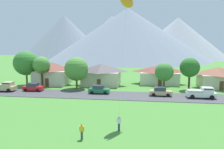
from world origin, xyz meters
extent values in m
cube|color=#424247|center=(0.00, 29.13, 0.04)|extent=(160.00, 7.46, 0.08)
cone|color=#8E939E|center=(-21.32, 170.03, 17.33)|extent=(72.08, 72.08, 34.67)
cone|color=slate|center=(-57.83, 156.57, 17.00)|extent=(71.67, 71.67, 33.99)
cone|color=#8E939E|center=(31.13, 163.18, 15.69)|extent=(75.36, 75.36, 31.39)
cone|color=slate|center=(-5.87, 137.90, 17.58)|extent=(108.03, 108.03, 35.17)
cube|color=beige|center=(-18.18, 39.90, 1.79)|extent=(8.28, 7.17, 3.58)
pyramid|color=brown|center=(-18.18, 39.90, 4.57)|extent=(8.94, 7.75, 1.97)
cube|color=brown|center=(-18.18, 36.29, 1.00)|extent=(0.90, 0.06, 2.00)
cube|color=beige|center=(8.69, 44.31, 1.54)|extent=(9.55, 7.14, 3.07)
pyramid|color=brown|center=(8.69, 44.31, 3.92)|extent=(10.32, 7.71, 1.69)
cube|color=brown|center=(8.69, 40.72, 1.00)|extent=(0.90, 0.06, 2.00)
cube|color=beige|center=(-5.62, 40.27, 1.71)|extent=(8.96, 7.07, 3.41)
pyramid|color=#564C51|center=(-5.62, 40.27, 4.35)|extent=(9.68, 7.64, 1.88)
cube|color=brown|center=(-5.62, 36.71, 1.00)|extent=(0.90, 0.06, 2.00)
cube|color=beige|center=(21.72, 40.75, 1.55)|extent=(7.78, 6.50, 3.11)
pyramid|color=brown|center=(21.72, 40.75, 3.96)|extent=(8.40, 7.02, 1.71)
cube|color=brown|center=(21.72, 37.48, 1.00)|extent=(0.90, 0.06, 2.00)
cylinder|color=brown|center=(-23.85, 37.26, 1.64)|extent=(0.44, 0.44, 3.28)
sphere|color=#33752D|center=(-23.85, 37.26, 5.52)|extent=(5.97, 5.97, 5.97)
cylinder|color=brown|center=(9.08, 35.21, 1.31)|extent=(0.44, 0.44, 2.63)
sphere|color=#3D7F33|center=(9.08, 35.21, 4.12)|extent=(3.99, 3.99, 3.99)
cylinder|color=brown|center=(-10.36, 34.83, 1.26)|extent=(0.44, 0.44, 2.51)
sphere|color=#4C8938|center=(-10.36, 34.83, 4.53)|extent=(5.37, 5.37, 5.37)
cylinder|color=#4C3823|center=(-19.25, 36.02, 1.84)|extent=(0.44, 0.44, 3.69)
sphere|color=#4C8938|center=(-19.25, 36.02, 5.21)|extent=(4.06, 4.06, 4.06)
cylinder|color=#4C3823|center=(14.65, 36.77, 1.71)|extent=(0.44, 0.44, 3.43)
sphere|color=#286623|center=(14.65, 36.77, 5.02)|extent=(4.25, 4.25, 4.25)
cube|color=tan|center=(7.98, 29.98, 0.68)|extent=(4.23, 1.88, 0.80)
cube|color=#2D3847|center=(7.83, 29.99, 1.42)|extent=(2.23, 1.62, 0.68)
cylinder|color=black|center=(9.35, 30.88, 0.40)|extent=(0.64, 0.25, 0.64)
cylinder|color=black|center=(9.31, 29.04, 0.40)|extent=(0.64, 0.25, 0.64)
cylinder|color=black|center=(6.65, 30.93, 0.40)|extent=(0.64, 0.25, 0.64)
cylinder|color=black|center=(6.61, 29.09, 0.40)|extent=(0.64, 0.25, 0.64)
cube|color=red|center=(-18.78, 30.85, 0.68)|extent=(4.21, 1.82, 0.80)
cube|color=#2D3847|center=(-18.93, 30.85, 1.42)|extent=(2.21, 1.60, 0.68)
cylinder|color=black|center=(-17.43, 31.78, 0.40)|extent=(0.64, 0.24, 0.64)
cylinder|color=black|center=(-17.42, 29.94, 0.40)|extent=(0.64, 0.24, 0.64)
cylinder|color=black|center=(-20.13, 31.76, 0.40)|extent=(0.64, 0.24, 0.64)
cylinder|color=black|center=(-20.12, 29.92, 0.40)|extent=(0.64, 0.24, 0.64)
cube|color=#237042|center=(-4.23, 30.33, 0.68)|extent=(4.20, 1.80, 0.80)
cube|color=#2D3847|center=(-4.38, 30.33, 1.42)|extent=(2.20, 1.59, 0.68)
cylinder|color=black|center=(-2.88, 31.26, 0.40)|extent=(0.64, 0.24, 0.64)
cylinder|color=black|center=(-2.88, 29.42, 0.40)|extent=(0.64, 0.24, 0.64)
cylinder|color=black|center=(-5.58, 31.25, 0.40)|extent=(0.64, 0.24, 0.64)
cylinder|color=black|center=(-5.58, 29.41, 0.40)|extent=(0.64, 0.24, 0.64)
cube|color=#C6B284|center=(-24.99, 29.74, 0.75)|extent=(5.29, 2.25, 0.84)
cube|color=#C6B284|center=(-23.89, 29.79, 1.62)|extent=(1.99, 1.93, 0.90)
cube|color=#2D3847|center=(-23.89, 29.79, 1.89)|extent=(1.70, 1.96, 0.28)
cylinder|color=black|center=(-23.34, 30.84, 0.46)|extent=(0.77, 0.32, 0.76)
cylinder|color=black|center=(-23.24, 28.80, 0.46)|extent=(0.77, 0.32, 0.76)
cube|color=white|center=(15.26, 29.23, 0.75)|extent=(5.21, 2.02, 0.84)
cube|color=white|center=(16.36, 29.22, 1.62)|extent=(1.91, 1.85, 0.90)
cube|color=#2D3847|center=(16.36, 29.22, 1.89)|extent=(1.62, 1.89, 0.28)
cube|color=#B7B7B7|center=(14.11, 29.23, 1.35)|extent=(2.71, 1.97, 0.36)
cylinder|color=black|center=(16.96, 30.24, 0.46)|extent=(0.76, 0.28, 0.76)
cylinder|color=black|center=(16.95, 28.20, 0.46)|extent=(0.76, 0.28, 0.76)
cylinder|color=black|center=(13.56, 30.25, 0.46)|extent=(0.76, 0.28, 0.76)
cylinder|color=black|center=(13.55, 28.21, 0.46)|extent=(0.76, 0.28, 0.76)
cylinder|color=navy|center=(1.83, 11.60, 0.44)|extent=(0.24, 0.24, 0.88)
cube|color=white|center=(1.83, 11.60, 1.17)|extent=(0.36, 0.22, 0.58)
sphere|color=tan|center=(1.83, 11.60, 1.57)|extent=(0.21, 0.21, 0.21)
cylinder|color=white|center=(1.61, 11.66, 1.31)|extent=(0.18, 0.55, 0.37)
cylinder|color=white|center=(2.05, 11.66, 1.31)|extent=(0.18, 0.55, 0.37)
ellipsoid|color=orange|center=(2.25, 16.79, 15.40)|extent=(2.41, 2.97, 1.79)
cylinder|color=silver|center=(2.04, 14.19, 8.47)|extent=(0.44, 5.21, 13.85)
cylinder|color=#3D3D42|center=(-1.77, 8.79, 0.44)|extent=(0.24, 0.24, 0.88)
cube|color=yellow|center=(-1.77, 8.79, 1.17)|extent=(0.36, 0.22, 0.58)
sphere|color=#9E7051|center=(-1.77, 8.79, 1.57)|extent=(0.21, 0.21, 0.21)
cylinder|color=yellow|center=(-1.99, 8.79, 1.12)|extent=(0.12, 0.18, 0.59)
cylinder|color=yellow|center=(-1.55, 8.79, 1.12)|extent=(0.12, 0.18, 0.59)
camera|label=1|loc=(4.32, -12.00, 9.66)|focal=34.61mm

